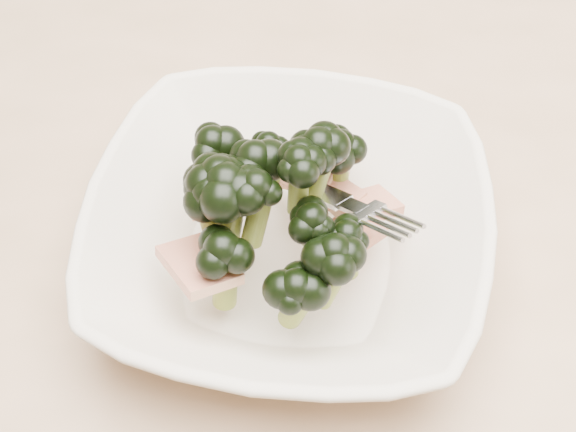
# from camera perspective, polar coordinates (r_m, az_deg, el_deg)

# --- Properties ---
(dining_table) EXTENTS (1.20, 0.80, 0.75)m
(dining_table) POSITION_cam_1_polar(r_m,az_deg,el_deg) (0.66, 9.20, -3.73)
(dining_table) COLOR tan
(dining_table) RESTS_ON ground
(broccoli_dish) EXTENTS (0.27, 0.27, 0.12)m
(broccoli_dish) POSITION_cam_1_polar(r_m,az_deg,el_deg) (0.50, -0.22, -0.82)
(broccoli_dish) COLOR beige
(broccoli_dish) RESTS_ON dining_table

